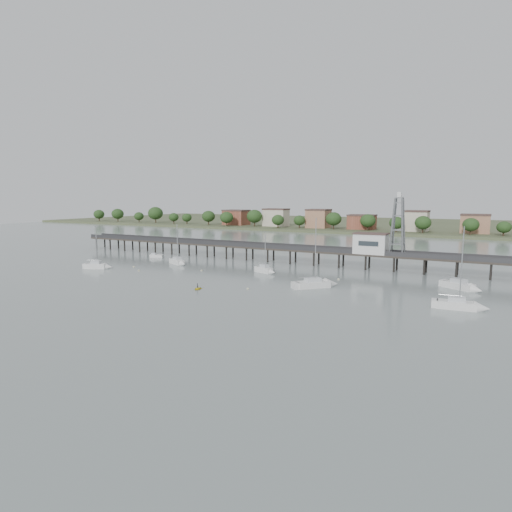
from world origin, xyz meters
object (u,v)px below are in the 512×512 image
at_px(sailboat_b, 179,262).
at_px(yellow_dinghy, 198,289).
at_px(pier, 282,249).
at_px(sailboat_d, 465,306).
at_px(sailboat_a, 100,266).
at_px(sailboat_f, 266,270).
at_px(lattice_tower, 398,227).
at_px(white_tender, 156,256).
at_px(sailboat_c, 320,284).
at_px(sailboat_e, 464,287).

xyz_separation_m(sailboat_b, yellow_dinghy, (23.62, -23.48, -0.65)).
bearing_deg(pier, sailboat_d, -34.15).
distance_m(pier, sailboat_a, 48.96).
bearing_deg(sailboat_f, lattice_tower, 53.46).
bearing_deg(sailboat_f, sailboat_b, -161.09).
distance_m(white_tender, yellow_dinghy, 49.61).
bearing_deg(sailboat_d, sailboat_b, 162.38).
bearing_deg(sailboat_b, sailboat_c, 11.36).
distance_m(pier, lattice_tower, 32.34).
xyz_separation_m(sailboat_b, sailboat_f, (27.16, -0.41, 0.01)).
height_order(sailboat_d, white_tender, sailboat_d).
distance_m(lattice_tower, yellow_dinghy, 52.41).
height_order(sailboat_b, yellow_dinghy, sailboat_b).
xyz_separation_m(sailboat_a, sailboat_d, (84.75, -0.13, -0.01)).
xyz_separation_m(sailboat_d, white_tender, (-86.19, 22.98, -0.17)).
relative_size(pier, sailboat_a, 12.98).
distance_m(lattice_tower, sailboat_b, 57.94).
relative_size(sailboat_e, sailboat_a, 1.15).
xyz_separation_m(white_tender, yellow_dinghy, (38.60, -31.16, -0.47)).
bearing_deg(yellow_dinghy, sailboat_c, 20.39).
relative_size(pier, lattice_tower, 9.68).
distance_m(sailboat_c, sailboat_e, 28.33).
xyz_separation_m(sailboat_a, yellow_dinghy, (37.16, -8.32, -0.65)).
relative_size(sailboat_a, sailboat_f, 1.14).
distance_m(sailboat_b, sailboat_f, 27.16).
bearing_deg(yellow_dinghy, sailboat_a, 154.15).
height_order(sailboat_e, sailboat_f, sailboat_e).
xyz_separation_m(pier, sailboat_e, (47.63, -16.32, -3.15)).
distance_m(sailboat_b, sailboat_c, 45.31).
height_order(pier, sailboat_d, sailboat_d).
xyz_separation_m(sailboat_e, sailboat_f, (-43.17, -1.70, 0.02)).
bearing_deg(sailboat_e, sailboat_d, -55.56).
distance_m(pier, sailboat_d, 58.71).
distance_m(sailboat_b, white_tender, 16.83).
bearing_deg(white_tender, pier, -7.25).
height_order(sailboat_a, sailboat_d, sailboat_d).
height_order(sailboat_b, sailboat_d, sailboat_d).
bearing_deg(sailboat_a, pier, 19.20).
distance_m(lattice_tower, sailboat_c, 30.95).
xyz_separation_m(sailboat_f, yellow_dinghy, (-3.53, -23.07, -0.66)).
bearing_deg(lattice_tower, sailboat_f, -146.31).
height_order(sailboat_c, sailboat_a, sailboat_c).
xyz_separation_m(sailboat_d, sailboat_f, (-44.05, 14.88, 0.02)).
height_order(sailboat_b, sailboat_e, sailboat_e).
bearing_deg(sailboat_c, white_tender, 117.51).
xyz_separation_m(sailboat_c, sailboat_f, (-17.09, 9.35, 0.03)).
height_order(sailboat_b, white_tender, sailboat_b).
height_order(pier, yellow_dinghy, pier).
height_order(lattice_tower, yellow_dinghy, lattice_tower).
height_order(sailboat_f, white_tender, sailboat_f).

